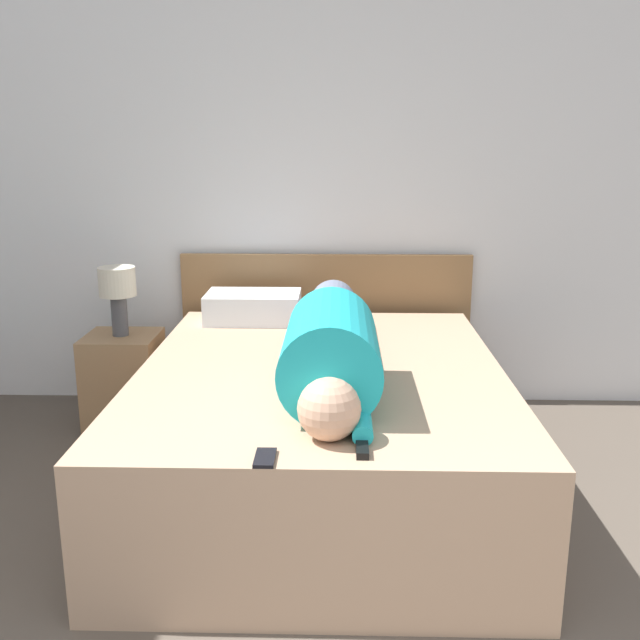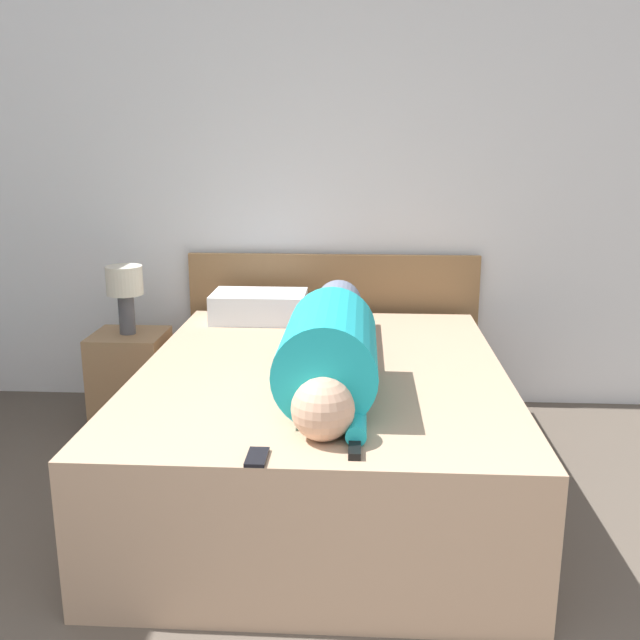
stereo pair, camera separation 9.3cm
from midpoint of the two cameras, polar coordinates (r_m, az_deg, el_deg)
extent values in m
cube|color=white|center=(4.19, 3.84, 10.78)|extent=(5.99, 0.06, 2.60)
cube|color=tan|center=(3.24, 0.99, -8.65)|extent=(1.58, 2.02, 0.58)
cube|color=olive|center=(4.25, 1.65, -0.74)|extent=(1.70, 0.04, 0.90)
cube|color=#A37A51|center=(4.10, -14.25, -4.57)|extent=(0.39, 0.37, 0.52)
cylinder|color=#4C4C51|center=(4.00, -14.57, 0.46)|extent=(0.09, 0.09, 0.22)
cylinder|color=beige|center=(3.96, -14.73, 3.09)|extent=(0.20, 0.20, 0.16)
sphere|color=tan|center=(2.36, 1.36, -7.15)|extent=(0.21, 0.21, 0.21)
cylinder|color=#1EADB7|center=(2.72, 1.68, -2.55)|extent=(0.37, 0.67, 0.37)
cylinder|color=slate|center=(3.44, 2.06, -0.02)|extent=(0.24, 0.80, 0.24)
cylinder|color=#1EADB7|center=(2.44, 4.02, -8.33)|extent=(0.07, 0.22, 0.07)
cube|color=white|center=(3.92, -4.20, 1.09)|extent=(0.51, 0.32, 0.16)
cube|color=black|center=(2.32, 3.96, -10.15)|extent=(0.04, 0.15, 0.02)
cube|color=black|center=(2.27, -3.88, -10.89)|extent=(0.06, 0.13, 0.01)
camera|label=1|loc=(0.05, -89.09, 0.23)|focal=40.00mm
camera|label=2|loc=(0.05, 90.91, -0.23)|focal=40.00mm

